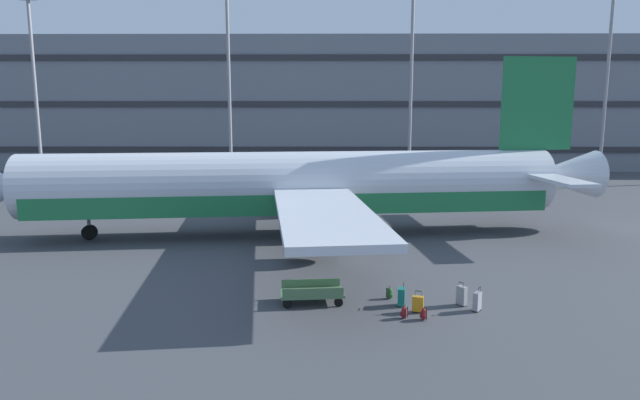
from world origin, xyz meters
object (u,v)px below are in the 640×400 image
Objects in this scene: airliner at (299,186)px; backpack_purple at (390,293)px; backpack_laid_flat at (423,314)px; backpack_teal at (404,312)px; suitcase_red at (477,301)px; suitcase_black at (462,295)px; suitcase_large at (401,296)px; suitcase_small at (418,304)px; baggage_cart at (312,293)px.

backpack_purple is (4.36, -11.98, -2.89)m from airliner.
backpack_teal is at bearing 167.79° from backpack_laid_flat.
suitcase_red reaches higher than backpack_laid_flat.
suitcase_black is 1.03× the size of suitcase_large.
suitcase_small is 0.81m from backpack_laid_flat.
airliner reaches higher than backpack_teal.
suitcase_red reaches higher than suitcase_large.
backpack_purple is at bearing 164.52° from suitcase_black.
backpack_teal is at bearing -71.85° from airliner.
airliner is at bearing 110.00° from backpack_purple.
backpack_teal is (4.65, -14.19, -2.88)m from airliner.
backpack_purple is 0.16× the size of baggage_cart.
suitcase_small is at bearing -68.68° from airliner.
backpack_teal is 0.16× the size of baggage_cart.
suitcase_small is 0.89× the size of suitcase_large.
suitcase_black is 6.12m from baggage_cart.
suitcase_small is 1.82m from backpack_purple.
backpack_purple reaches higher than backpack_laid_flat.
suitcase_large reaches higher than backpack_teal.
backpack_teal is 0.73m from backpack_laid_flat.
backpack_laid_flat is 0.16× the size of baggage_cart.
backpack_purple is at bearing 120.64° from suitcase_small.
suitcase_black is at bearing 126.25° from suitcase_red.
baggage_cart is (-6.11, 0.28, -0.01)m from suitcase_black.
suitcase_black reaches higher than backpack_laid_flat.
suitcase_black is 1.88× the size of backpack_purple.
suitcase_large is at bearing -69.73° from airliner.
baggage_cart is (-6.57, 0.91, 0.01)m from suitcase_red.
airliner is 14.80m from suitcase_small.
backpack_purple is (-0.37, 0.84, -0.17)m from suitcase_large.
backpack_laid_flat is at bearing -157.58° from suitcase_red.
suitcase_large is 0.29× the size of baggage_cart.
suitcase_large is at bearing -5.18° from baggage_cart.
baggage_cart reaches higher than backpack_laid_flat.
backpack_purple is at bearing 8.79° from baggage_cart.
backpack_laid_flat is at bearing -66.88° from backpack_purple.
suitcase_large is 1.77× the size of backpack_teal.
suitcase_large reaches higher than backpack_purple.
suitcase_black is at bearing -2.61° from baggage_cart.
suitcase_red is 3.11m from backpack_teal.
baggage_cart is (1.09, -12.49, -2.70)m from airliner.
suitcase_red is at bearing 14.71° from backpack_teal.
suitcase_red is at bearing -53.75° from suitcase_black.
suitcase_red reaches higher than suitcase_small.
suitcase_red is at bearing -7.86° from baggage_cart.
suitcase_large is at bearing 112.58° from backpack_laid_flat.
baggage_cart is (-4.28, 1.85, 0.20)m from backpack_laid_flat.
backpack_teal is at bearing -150.88° from suitcase_black.
suitcase_large is 1.66m from backpack_laid_flat.
backpack_purple is (-0.93, 1.56, -0.12)m from suitcase_small.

